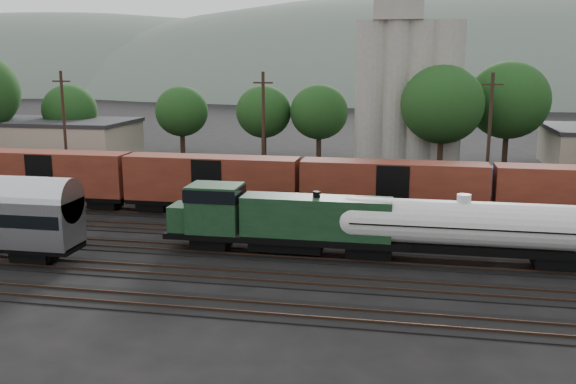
% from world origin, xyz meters
% --- Properties ---
extents(ground, '(600.00, 600.00, 0.00)m').
position_xyz_m(ground, '(0.00, 0.00, 0.00)').
color(ground, black).
extents(tracks, '(180.00, 33.20, 0.20)m').
position_xyz_m(tracks, '(0.00, 0.00, 0.05)').
color(tracks, black).
rests_on(tracks, ground).
extents(green_locomotive, '(17.01, 3.00, 4.50)m').
position_xyz_m(green_locomotive, '(-5.03, -5.00, 2.57)').
color(green_locomotive, black).
rests_on(green_locomotive, ground).
extents(tank_car_a, '(17.12, 3.07, 4.49)m').
position_xyz_m(tank_car_a, '(7.58, -5.00, 2.67)').
color(tank_car_a, silver).
rests_on(tank_car_a, ground).
extents(orange_locomotive, '(16.09, 2.68, 4.02)m').
position_xyz_m(orange_locomotive, '(-14.13, 10.00, 2.31)').
color(orange_locomotive, black).
rests_on(orange_locomotive, ground).
extents(boxcar_string, '(138.20, 2.90, 4.20)m').
position_xyz_m(boxcar_string, '(2.77, 5.00, 3.12)').
color(boxcar_string, black).
rests_on(boxcar_string, ground).
extents(container_wall, '(188.32, 2.60, 5.80)m').
position_xyz_m(container_wall, '(17.70, 15.00, 2.44)').
color(container_wall, black).
rests_on(container_wall, ground).
extents(grain_silo, '(13.40, 5.00, 29.00)m').
position_xyz_m(grain_silo, '(3.28, 36.00, 11.26)').
color(grain_silo, gray).
rests_on(grain_silo, ground).
extents(industrial_sheds, '(119.38, 17.26, 5.10)m').
position_xyz_m(industrial_sheds, '(6.63, 35.25, 2.56)').
color(industrial_sheds, '#9E937F').
rests_on(industrial_sheds, ground).
extents(tree_band, '(164.54, 22.12, 14.27)m').
position_xyz_m(tree_band, '(3.86, 36.05, 7.52)').
color(tree_band, black).
rests_on(tree_band, ground).
extents(utility_poles, '(122.20, 0.36, 12.00)m').
position_xyz_m(utility_poles, '(0.00, 22.00, 6.21)').
color(utility_poles, black).
rests_on(utility_poles, ground).
extents(distant_hills, '(860.00, 286.00, 130.00)m').
position_xyz_m(distant_hills, '(23.92, 260.00, -20.56)').
color(distant_hills, '#59665B').
rests_on(distant_hills, ground).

